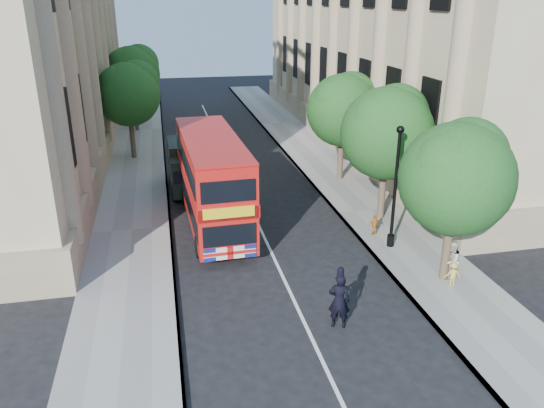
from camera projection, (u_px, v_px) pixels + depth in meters
ground at (317, 349)px, 16.01m from camera, size 120.00×120.00×0.00m
pavement_right at (371, 211)px, 26.22m from camera, size 3.50×80.00×0.12m
pavement_left at (132, 231)px, 24.00m from camera, size 3.50×80.00×0.12m
building_right at (412, 12)px, 37.29m from camera, size 12.00×38.00×18.00m
tree_right_near at (457, 173)px, 18.37m from camera, size 4.00×4.00×6.08m
tree_right_mid at (388, 128)px, 23.76m from camera, size 4.20×4.20×6.37m
tree_right_far at (343, 106)px, 29.28m from camera, size 4.00×4.00×6.15m
tree_left_far at (129, 91)px, 33.34m from camera, size 4.00×4.00×6.30m
tree_left_back at (132, 71)px, 40.54m from camera, size 4.20×4.20×6.65m
lamp_post at (395, 193)px, 21.54m from camera, size 0.32×0.32×5.16m
double_decker_bus at (212, 179)px, 23.93m from camera, size 2.71×9.02×4.12m
box_van at (187, 168)px, 28.80m from camera, size 1.94×4.59×2.61m
police_constable at (339, 301)px, 16.78m from camera, size 0.80×0.65×1.89m
woman_pedestrian at (451, 261)px, 19.44m from camera, size 0.95×0.93×1.55m
child_a at (375, 225)px, 23.26m from camera, size 0.60×0.32×0.97m
child_b at (453, 274)px, 19.14m from camera, size 0.66×0.44×0.94m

